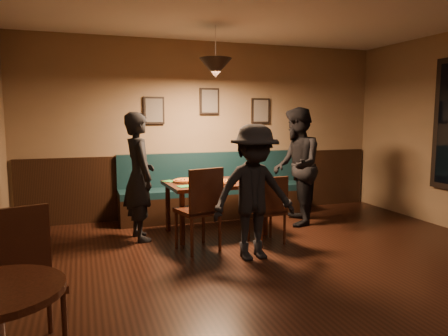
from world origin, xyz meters
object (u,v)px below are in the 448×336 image
at_px(chair_near_left, 198,209).
at_px(booth_bench, 215,186).
at_px(dining_table, 216,208).
at_px(tabasco_bottle, 250,177).
at_px(chair_near_right, 267,209).
at_px(diner_front, 254,192).
at_px(diner_left, 139,177).
at_px(soda_glass, 264,178).
at_px(cafe_chair_far, 26,284).
at_px(diner_right, 296,166).

bearing_deg(chair_near_left, booth_bench, 50.28).
relative_size(dining_table, tabasco_bottle, 12.24).
xyz_separation_m(dining_table, chair_near_right, (0.47, -0.64, 0.08)).
bearing_deg(diner_front, diner_left, 131.08).
height_order(chair_near_right, tabasco_bottle, chair_near_right).
relative_size(booth_bench, chair_near_left, 2.95).
xyz_separation_m(soda_glass, tabasco_bottle, (-0.10, 0.25, -0.02)).
relative_size(dining_table, diner_left, 0.80).
distance_m(chair_near_right, soda_glass, 0.50).
height_order(booth_bench, cafe_chair_far, booth_bench).
distance_m(diner_right, soda_glass, 0.80).
relative_size(booth_bench, soda_glass, 19.92).
height_order(chair_near_left, diner_left, diner_left).
bearing_deg(chair_near_left, tabasco_bottle, 17.22).
bearing_deg(diner_front, dining_table, 91.99).
xyz_separation_m(chair_near_right, cafe_chair_far, (-2.59, -1.78, 0.06)).
xyz_separation_m(booth_bench, chair_near_right, (0.21, -1.52, -0.06)).
bearing_deg(diner_right, soda_glass, -38.24).
height_order(diner_right, tabasco_bottle, diner_right).
xyz_separation_m(chair_near_left, soda_glass, (1.02, 0.33, 0.28)).
bearing_deg(chair_near_right, tabasco_bottle, 82.45).
distance_m(chair_near_left, tabasco_bottle, 1.12).
height_order(diner_left, cafe_chair_far, diner_left).
relative_size(dining_table, diner_right, 0.77).
height_order(booth_bench, diner_left, diner_left).
xyz_separation_m(dining_table, soda_glass, (0.59, -0.31, 0.43)).
bearing_deg(tabasco_bottle, chair_near_right, -90.85).
relative_size(chair_near_left, diner_front, 0.66).
relative_size(diner_front, tabasco_bottle, 14.00).
bearing_deg(diner_front, tabasco_bottle, 67.51).
height_order(diner_left, diner_front, diner_left).
bearing_deg(chair_near_left, chair_near_right, -15.44).
xyz_separation_m(booth_bench, chair_near_left, (-0.69, -1.52, 0.01)).
relative_size(booth_bench, diner_front, 1.96).
xyz_separation_m(dining_table, diner_left, (-1.03, 0.04, 0.48)).
distance_m(diner_right, cafe_chair_far, 4.24).
height_order(diner_front, tabasco_bottle, diner_front).
xyz_separation_m(chair_near_right, diner_front, (-0.39, -0.50, 0.33)).
relative_size(chair_near_right, diner_left, 0.52).
height_order(dining_table, tabasco_bottle, tabasco_bottle).
xyz_separation_m(chair_near_right, soda_glass, (0.11, 0.33, 0.35)).
relative_size(soda_glass, cafe_chair_far, 0.15).
relative_size(chair_near_right, diner_right, 0.50).
height_order(chair_near_right, diner_right, diner_right).
relative_size(diner_left, tabasco_bottle, 15.27).
height_order(diner_right, soda_glass, diner_right).
bearing_deg(chair_near_right, dining_table, 119.79).
distance_m(diner_right, diner_front, 1.71).
xyz_separation_m(diner_right, soda_glass, (-0.70, -0.39, -0.08)).
relative_size(dining_table, chair_near_left, 1.32).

